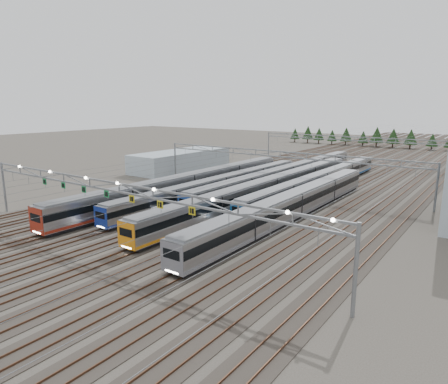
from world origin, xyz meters
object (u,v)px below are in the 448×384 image
Objects in this scene: train_f at (293,204)px; gantry_near at (118,190)px; train_e at (321,181)px; train_d at (270,188)px; train_a at (188,184)px; west_shed at (182,160)px; train_c at (288,174)px; gantry_far at (354,142)px; train_b at (221,185)px; gantry_mid at (280,159)px.

gantry_near is at bearing -115.81° from train_f.
gantry_near is (-6.80, -45.03, 5.11)m from train_e.
train_d is at bearing 134.71° from train_f.
train_a is 1.99× the size of west_shed.
train_c is 31.77m from west_shed.
gantry_far is at bearing 100.32° from train_f.
train_b is at bearing -131.02° from train_e.
gantry_mid is at bearing 52.52° from train_a.
train_c is 9.57m from train_e.
train_c is 1.14× the size of train_e.
train_c is 2.28× the size of west_shed.
train_c is 9.51m from gantry_mid.
train_e is 1.13× the size of train_f.
train_f reaches higher than train_b.
west_shed is (-45.25, 25.76, 0.24)m from train_f.
train_f is 1.78× the size of west_shed.
train_e is at bearing 70.32° from train_d.
gantry_far is at bearing 83.08° from train_b.
train_c is at bearing -93.49° from gantry_far.
train_f is at bearing -61.56° from train_c.
gantry_near reaches higher than train_e.
train_a is at bearing 113.76° from gantry_near.
train_f is at bearing -29.65° from west_shed.
west_shed is (-34.00, -36.00, -3.97)m from gantry_far.
train_d is at bearing -24.70° from west_shed.
gantry_far is at bearing 89.97° from gantry_near.
west_shed is (-36.25, 16.67, 0.29)m from train_d.
train_a is at bearing -152.59° from train_d.
train_f is at bearing -78.27° from train_e.
train_a is 1.06× the size of gantry_mid.
train_a is 26.60m from train_e.
train_e is (9.00, -3.25, -0.07)m from train_c.
train_c is 1.22× the size of gantry_near.
gantry_mid reaches higher than train_d.
gantry_mid is 1.00× the size of gantry_far.
gantry_mid is at bearing -90.00° from gantry_far.
gantry_far reaches higher than train_f.
train_f is (9.00, -9.09, 0.05)m from train_d.
train_c is 1.29× the size of train_f.
train_a is 22.60m from train_f.
gantry_mid is at bearing 123.87° from train_f.
train_b is at bearing 161.12° from train_f.
train_e is at bearing 47.41° from train_a.
train_e is 22.14m from train_f.
train_a is 0.87× the size of train_c.
gantry_mid is at bearing 57.53° from train_b.
west_shed is at bearing 155.30° from train_d.
train_d reaches higher than train_b.
train_c reaches higher than train_b.
train_f reaches higher than train_e.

